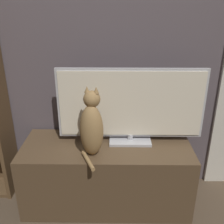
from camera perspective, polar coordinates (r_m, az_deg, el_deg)
The scene contains 4 objects.
wall_back at distance 2.04m, azimuth -1.12°, elevation 16.66°, with size 4.80×0.05×2.60m.
tv_stand at distance 2.15m, azimuth -1.15°, elevation -13.20°, with size 1.28×0.52×0.52m.
tv at distance 1.94m, azimuth 4.15°, elevation 1.28°, with size 1.09×0.19×0.58m.
cat at distance 1.80m, azimuth -4.43°, elevation -3.19°, with size 0.19×0.31×0.50m.
Camera 1 is at (0.06, -0.80, 1.53)m, focal length 42.00 mm.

